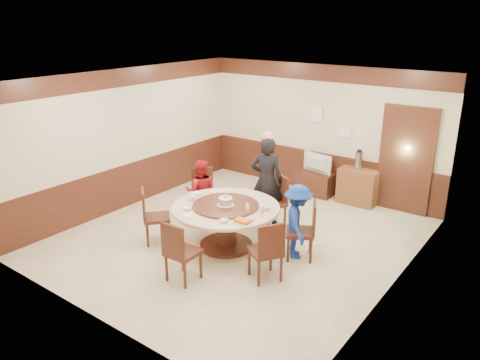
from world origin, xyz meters
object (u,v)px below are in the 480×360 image
Objects in this scene: person_blue at (297,221)px; television at (315,163)px; person_red at (201,191)px; side_cabinet at (358,187)px; banquet_table at (226,218)px; tv_stand at (314,183)px; shrimp_platter at (243,222)px; birthday_cake at (225,201)px; thermos at (359,161)px; person_standing at (267,181)px.

person_blue is 2.95m from television.
television is (1.06, 2.58, 0.10)m from person_red.
person_red reaches higher than side_cabinet.
tv_stand is (0.00, 3.16, -0.28)m from banquet_table.
person_blue is at bearing -87.22° from side_cabinet.
person_blue is 0.97m from shrimp_platter.
birthday_cake is 0.94× the size of shrimp_platter.
birthday_cake is at bearing -107.10° from side_cabinet.
side_cabinet is at bearing 84.19° from shrimp_platter.
banquet_table is 1.21m from person_red.
person_red is at bearing 78.43° from television.
shrimp_platter is at bearing -30.40° from birthday_cake.
person_blue is 1.55× the size of side_cabinet.
banquet_table is at bearing 100.78° from television.
television is 1.93× the size of thermos.
person_standing is (0.01, 1.23, 0.32)m from banquet_table.
person_standing is at bearing 173.34° from person_red.
person_standing reaches higher than person_red.
person_red is at bearing -128.26° from side_cabinet.
person_standing is at bearing -116.88° from side_cabinet.
thermos is at bearing 84.63° from shrimp_platter.
person_red reaches higher than tv_stand.
person_red reaches higher than birthday_cake.
television is (-0.63, 3.54, -0.07)m from shrimp_platter.
person_blue is at bearing 127.15° from person_standing.
side_cabinet is (1.00, 3.19, -0.16)m from banquet_table.
birthday_cake reaches higher than banquet_table.
birthday_cake is at bearing 74.52° from person_blue.
banquet_table is 0.78m from shrimp_platter.
person_blue is 3.26× the size of thermos.
shrimp_platter reaches higher than banquet_table.
thermos is (-0.16, 2.76, 0.32)m from person_blue.
birthday_cake is at bearing -89.80° from tv_stand.
banquet_table is at bearing 113.41° from person_red.
person_red is 1.52× the size of side_cabinet.
person_red is at bearing 13.96° from person_standing.
thermos reaches higher than banquet_table.
shrimp_platter is (1.70, -0.96, 0.17)m from person_red.
birthday_cake is (1.07, -0.60, 0.24)m from person_red.
television reaches higher than tv_stand.
shrimp_platter is at bearing -95.37° from thermos.
person_red reaches higher than shrimp_platter.
person_blue is at bearing 123.31° from television.
side_cabinet is 0.57m from thermos.
banquet_table reaches higher than tv_stand.
person_blue is at bearing -67.47° from tv_stand.
person_red is at bearing 150.47° from shrimp_platter.
thermos is (0.96, 1.96, 0.09)m from person_standing.
person_blue is 4.13× the size of shrimp_platter.
birthday_cake reaches higher than shrimp_platter.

